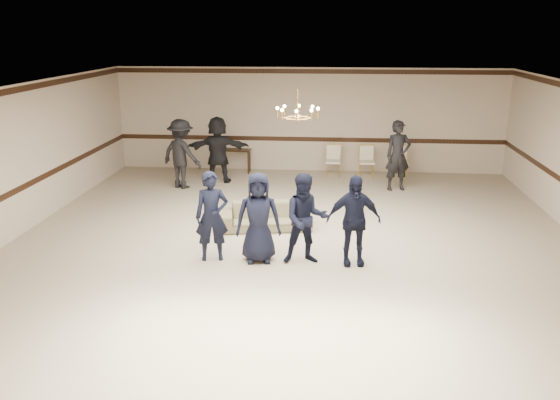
{
  "coord_description": "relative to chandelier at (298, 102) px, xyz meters",
  "views": [
    {
      "loc": [
        0.72,
        -11.08,
        4.35
      ],
      "look_at": [
        -0.23,
        -0.5,
        1.21
      ],
      "focal_mm": 37.49,
      "sensor_mm": 36.0,
      "label": 1
    }
  ],
  "objects": [
    {
      "name": "chandelier",
      "position": [
        0.0,
        0.0,
        0.0
      ],
      "size": [
        0.94,
        0.94,
        0.89
      ],
      "primitive_type": null,
      "color": "gold",
      "rests_on": "ceiling"
    },
    {
      "name": "boy_b",
      "position": [
        -0.64,
        -1.59,
        -2.0
      ],
      "size": [
        0.93,
        0.67,
        1.75
      ],
      "primitive_type": "imported",
      "rotation": [
        0.0,
        0.0,
        0.14
      ],
      "color": "black",
      "rests_on": "floor"
    },
    {
      "name": "boy_c",
      "position": [
        0.26,
        -1.59,
        -2.0
      ],
      "size": [
        0.95,
        0.79,
        1.75
      ],
      "primitive_type": "imported",
      "rotation": [
        0.0,
        0.0,
        0.16
      ],
      "color": "black",
      "rests_on": "floor"
    },
    {
      "name": "banquet_chair_right",
      "position": [
        2.78,
        5.3,
        -2.41
      ],
      "size": [
        0.49,
        0.49,
        0.93
      ],
      "primitive_type": null,
      "rotation": [
        0.0,
        0.0,
        0.08
      ],
      "color": "beige",
      "rests_on": "floor"
    },
    {
      "name": "boy_a",
      "position": [
        -1.54,
        -1.59,
        -2.0
      ],
      "size": [
        0.72,
        0.55,
        1.75
      ],
      "primitive_type": "imported",
      "rotation": [
        0.0,
        0.0,
        0.22
      ],
      "color": "black",
      "rests_on": "floor"
    },
    {
      "name": "settee",
      "position": [
        -0.7,
        0.29,
        -2.58
      ],
      "size": [
        2.09,
        1.1,
        0.58
      ],
      "primitive_type": "imported",
      "rotation": [
        0.0,
        0.0,
        0.17
      ],
      "color": "#6F674A",
      "rests_on": "floor"
    },
    {
      "name": "room",
      "position": [
        0.0,
        -1.0,
        -1.28
      ],
      "size": [
        12.01,
        14.01,
        3.21
      ],
      "color": "tan",
      "rests_on": "ground"
    },
    {
      "name": "adult_left",
      "position": [
        -3.45,
        3.59,
        -1.9
      ],
      "size": [
        1.44,
        1.19,
        1.94
      ],
      "primitive_type": "imported",
      "rotation": [
        0.0,
        0.0,
        2.69
      ],
      "color": "black",
      "rests_on": "floor"
    },
    {
      "name": "console_table",
      "position": [
        -2.22,
        5.5,
        -2.5
      ],
      "size": [
        0.91,
        0.45,
        0.74
      ],
      "primitive_type": "cube",
      "rotation": [
        0.0,
        0.0,
        -0.09
      ],
      "color": "#321E10",
      "rests_on": "floor"
    },
    {
      "name": "adult_right",
      "position": [
        2.55,
        3.89,
        -1.9
      ],
      "size": [
        0.81,
        0.64,
        1.94
      ],
      "primitive_type": "imported",
      "rotation": [
        0.0,
        0.0,
        0.27
      ],
      "color": "black",
      "rests_on": "floor"
    },
    {
      "name": "crown_molding",
      "position": [
        0.0,
        5.99,
        0.21
      ],
      "size": [
        12.0,
        0.02,
        0.14
      ],
      "primitive_type": "cube",
      "color": "black",
      "rests_on": "wall_back"
    },
    {
      "name": "banquet_chair_mid",
      "position": [
        1.78,
        5.3,
        -2.41
      ],
      "size": [
        0.5,
        0.5,
        0.93
      ],
      "primitive_type": null,
      "rotation": [
        0.0,
        0.0,
        0.1
      ],
      "color": "beige",
      "rests_on": "floor"
    },
    {
      "name": "chair_rail",
      "position": [
        0.0,
        5.99,
        -1.88
      ],
      "size": [
        12.0,
        0.02,
        0.14
      ],
      "primitive_type": "cube",
      "color": "black",
      "rests_on": "wall_back"
    },
    {
      "name": "boy_d",
      "position": [
        1.16,
        -1.59,
        -2.0
      ],
      "size": [
        1.07,
        0.55,
        1.75
      ],
      "primitive_type": "imported",
      "rotation": [
        0.0,
        0.0,
        0.12
      ],
      "color": "black",
      "rests_on": "floor"
    },
    {
      "name": "adult_mid",
      "position": [
        -2.55,
        4.29,
        -1.9
      ],
      "size": [
        1.86,
        0.8,
        1.94
      ],
      "primitive_type": "imported",
      "rotation": [
        0.0,
        0.0,
        3.27
      ],
      "color": "black",
      "rests_on": "floor"
    },
    {
      "name": "banquet_chair_left",
      "position": [
        0.78,
        5.3,
        -2.41
      ],
      "size": [
        0.48,
        0.48,
        0.93
      ],
      "primitive_type": null,
      "rotation": [
        0.0,
        0.0,
        -0.07
      ],
      "color": "beige",
      "rests_on": "floor"
    }
  ]
}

